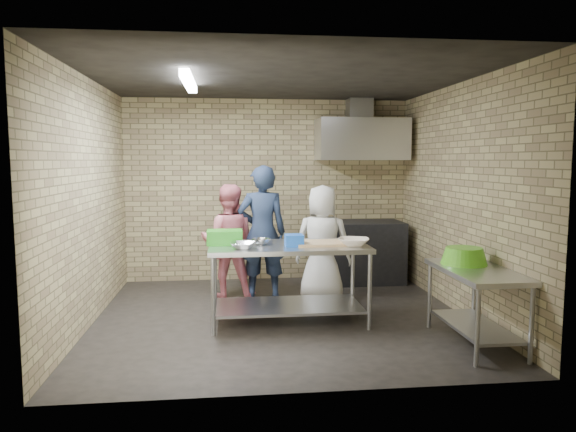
# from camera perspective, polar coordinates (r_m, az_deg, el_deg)

# --- Properties ---
(floor) EXTENTS (4.20, 4.20, 0.00)m
(floor) POSITION_cam_1_polar(r_m,az_deg,el_deg) (6.19, -0.72, -10.86)
(floor) COLOR black
(floor) RESTS_ON ground
(ceiling) EXTENTS (4.20, 4.20, 0.00)m
(ceiling) POSITION_cam_1_polar(r_m,az_deg,el_deg) (5.99, -0.76, 14.70)
(ceiling) COLOR black
(ceiling) RESTS_ON ground
(back_wall) EXTENTS (4.20, 0.06, 2.70)m
(back_wall) POSITION_cam_1_polar(r_m,az_deg,el_deg) (7.92, -2.19, 2.80)
(back_wall) COLOR tan
(back_wall) RESTS_ON ground
(front_wall) EXTENTS (4.20, 0.06, 2.70)m
(front_wall) POSITION_cam_1_polar(r_m,az_deg,el_deg) (3.96, 2.15, -0.48)
(front_wall) COLOR tan
(front_wall) RESTS_ON ground
(left_wall) EXTENTS (0.06, 4.00, 2.70)m
(left_wall) POSITION_cam_1_polar(r_m,az_deg,el_deg) (6.10, -20.80, 1.43)
(left_wall) COLOR tan
(left_wall) RESTS_ON ground
(right_wall) EXTENTS (0.06, 4.00, 2.70)m
(right_wall) POSITION_cam_1_polar(r_m,az_deg,el_deg) (6.49, 18.05, 1.78)
(right_wall) COLOR tan
(right_wall) RESTS_ON ground
(prep_table) EXTENTS (1.74, 0.87, 0.87)m
(prep_table) POSITION_cam_1_polar(r_m,az_deg,el_deg) (5.91, 0.05, -7.28)
(prep_table) COLOR #AFB3B6
(prep_table) RESTS_ON floor
(side_counter) EXTENTS (0.60, 1.20, 0.75)m
(side_counter) POSITION_cam_1_polar(r_m,az_deg,el_deg) (5.54, 19.62, -9.22)
(side_counter) COLOR silver
(side_counter) RESTS_ON floor
(stove) EXTENTS (1.20, 0.70, 0.90)m
(stove) POSITION_cam_1_polar(r_m,az_deg,el_deg) (7.90, 7.87, -3.84)
(stove) COLOR black
(stove) RESTS_ON floor
(range_hood) EXTENTS (1.30, 0.60, 0.60)m
(range_hood) POSITION_cam_1_polar(r_m,az_deg,el_deg) (7.84, 7.95, 8.19)
(range_hood) COLOR silver
(range_hood) RESTS_ON back_wall
(hood_duct) EXTENTS (0.35, 0.30, 0.30)m
(hood_duct) POSITION_cam_1_polar(r_m,az_deg,el_deg) (8.01, 7.73, 11.37)
(hood_duct) COLOR #A5A8AD
(hood_duct) RESTS_ON back_wall
(wall_shelf) EXTENTS (0.80, 0.20, 0.04)m
(wall_shelf) POSITION_cam_1_polar(r_m,az_deg,el_deg) (8.10, 9.67, 6.82)
(wall_shelf) COLOR #3F2B19
(wall_shelf) RESTS_ON back_wall
(fluorescent_fixture) EXTENTS (0.10, 1.25, 0.08)m
(fluorescent_fixture) POSITION_cam_1_polar(r_m,az_deg,el_deg) (5.96, -10.67, 14.05)
(fluorescent_fixture) COLOR white
(fluorescent_fixture) RESTS_ON ceiling
(green_crate) EXTENTS (0.39, 0.29, 0.15)m
(green_crate) POSITION_cam_1_polar(r_m,az_deg,el_deg) (5.90, -6.86, -2.29)
(green_crate) COLOR #23951B
(green_crate) RESTS_ON prep_table
(blue_tub) EXTENTS (0.19, 0.19, 0.13)m
(blue_tub) POSITION_cam_1_polar(r_m,az_deg,el_deg) (5.73, 0.66, -2.64)
(blue_tub) COLOR blue
(blue_tub) RESTS_ON prep_table
(cutting_board) EXTENTS (0.53, 0.41, 0.03)m
(cutting_board) POSITION_cam_1_polar(r_m,az_deg,el_deg) (5.86, 3.48, -2.94)
(cutting_board) COLOR #D8AC7D
(cutting_board) RESTS_ON prep_table
(mixing_bowl_a) EXTENTS (0.33, 0.33, 0.07)m
(mixing_bowl_a) POSITION_cam_1_polar(r_m,az_deg,el_deg) (5.59, -4.82, -3.18)
(mixing_bowl_a) COLOR silver
(mixing_bowl_a) RESTS_ON prep_table
(mixing_bowl_b) EXTENTS (0.25, 0.25, 0.06)m
(mixing_bowl_b) POSITION_cam_1_polar(r_m,az_deg,el_deg) (5.85, -2.93, -2.77)
(mixing_bowl_b) COLOR #A9ABB0
(mixing_bowl_b) RESTS_ON prep_table
(ceramic_bowl) EXTENTS (0.41, 0.41, 0.08)m
(ceramic_bowl) POSITION_cam_1_polar(r_m,az_deg,el_deg) (5.80, 7.12, -2.80)
(ceramic_bowl) COLOR beige
(ceramic_bowl) RESTS_ON prep_table
(green_basin) EXTENTS (0.46, 0.46, 0.17)m
(green_basin) POSITION_cam_1_polar(r_m,az_deg,el_deg) (5.65, 18.49, -4.09)
(green_basin) COLOR #59C626
(green_basin) RESTS_ON side_counter
(bottle_green) EXTENTS (0.06, 0.06, 0.15)m
(bottle_green) POSITION_cam_1_polar(r_m,az_deg,el_deg) (8.14, 10.70, 7.47)
(bottle_green) COLOR green
(bottle_green) RESTS_ON wall_shelf
(man_navy) EXTENTS (0.64, 0.43, 1.73)m
(man_navy) POSITION_cam_1_polar(r_m,az_deg,el_deg) (6.85, -2.81, -1.77)
(man_navy) COLOR #151B34
(man_navy) RESTS_ON floor
(woman_pink) EXTENTS (0.77, 0.62, 1.49)m
(woman_pink) POSITION_cam_1_polar(r_m,az_deg,el_deg) (6.95, -6.49, -2.71)
(woman_pink) COLOR #DD7581
(woman_pink) RESTS_ON floor
(woman_white) EXTENTS (0.85, 0.69, 1.49)m
(woman_white) POSITION_cam_1_polar(r_m,az_deg,el_deg) (6.69, 3.74, -3.02)
(woman_white) COLOR silver
(woman_white) RESTS_ON floor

